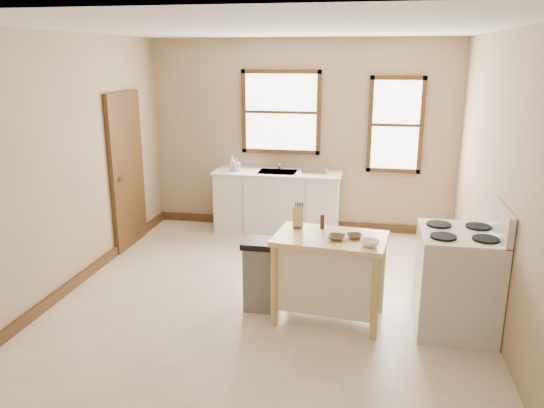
{
  "coord_description": "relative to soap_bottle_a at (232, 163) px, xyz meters",
  "views": [
    {
      "loc": [
        1.01,
        -5.24,
        2.55
      ],
      "look_at": [
        -0.04,
        0.4,
        0.94
      ],
      "focal_mm": 35.0,
      "sensor_mm": 36.0,
      "label": 1
    }
  ],
  "objects": [
    {
      "name": "kitchen_island",
      "position": [
        1.64,
        -2.54,
        -0.59
      ],
      "size": [
        1.13,
        0.79,
        0.87
      ],
      "primitive_type": null,
      "rotation": [
        0.0,
        0.0,
        -0.11
      ],
      "color": "#F2D68E",
      "rests_on": "ground"
    },
    {
      "name": "baseboard_back",
      "position": [
        0.97,
        0.31,
        -0.97
      ],
      "size": [
        4.5,
        0.04,
        0.12
      ],
      "primitive_type": "cube",
      "color": "#402411",
      "rests_on": "ground"
    },
    {
      "name": "soap_bottle_a",
      "position": [
        0.0,
        0.0,
        0.0
      ],
      "size": [
        0.11,
        0.11,
        0.22
      ],
      "primitive_type": "imported",
      "rotation": [
        0.0,
        0.0,
        0.39
      ],
      "color": "#B2B2B2",
      "rests_on": "sink_counter"
    },
    {
      "name": "window_side",
      "position": [
        2.32,
        0.32,
        0.57
      ],
      "size": [
        0.77,
        0.06,
        1.37
      ],
      "primitive_type": null,
      "color": "#402411",
      "rests_on": "wall_back"
    },
    {
      "name": "floor",
      "position": [
        0.97,
        -2.16,
        -1.03
      ],
      "size": [
        5.0,
        5.0,
        0.0
      ],
      "primitive_type": "plane",
      "color": "beige",
      "rests_on": "ground"
    },
    {
      "name": "trash_bin",
      "position": [
        0.94,
        -2.45,
        -0.66
      ],
      "size": [
        0.39,
        0.33,
        0.74
      ],
      "primitive_type": null,
      "rotation": [
        0.0,
        0.0,
        0.01
      ],
      "color": "slate",
      "rests_on": "ground"
    },
    {
      "name": "bowl_b",
      "position": [
        1.88,
        -2.56,
        -0.14
      ],
      "size": [
        0.2,
        0.2,
        0.04
      ],
      "primitive_type": "imported",
      "rotation": [
        0.0,
        0.0,
        0.3
      ],
      "color": "brown",
      "rests_on": "kitchen_island"
    },
    {
      "name": "gas_stove",
      "position": [
        2.85,
        -2.52,
        -0.41
      ],
      "size": [
        0.78,
        0.8,
        1.25
      ],
      "primitive_type": null,
      "color": "silver",
      "rests_on": "ground"
    },
    {
      "name": "dish_rack",
      "position": [
        1.21,
        0.05,
        -0.06
      ],
      "size": [
        0.44,
        0.38,
        0.09
      ],
      "primitive_type": null,
      "rotation": [
        0.0,
        0.0,
        -0.33
      ],
      "color": "silver",
      "rests_on": "sink_counter"
    },
    {
      "name": "window_main",
      "position": [
        0.67,
        0.32,
        0.72
      ],
      "size": [
        1.17,
        0.06,
        1.22
      ],
      "primitive_type": null,
      "color": "#402411",
      "rests_on": "wall_back"
    },
    {
      "name": "wall_left",
      "position": [
        -1.28,
        -2.16,
        0.37
      ],
      "size": [
        0.04,
        5.0,
        2.8
      ],
      "primitive_type": "cube",
      "color": "tan",
      "rests_on": "ground"
    },
    {
      "name": "ceiling",
      "position": [
        0.97,
        -2.16,
        1.77
      ],
      "size": [
        5.0,
        5.0,
        0.0
      ],
      "primitive_type": "plane",
      "rotation": [
        3.14,
        0.0,
        0.0
      ],
      "color": "white",
      "rests_on": "ground"
    },
    {
      "name": "bowl_c",
      "position": [
        2.02,
        -2.74,
        -0.13
      ],
      "size": [
        0.23,
        0.23,
        0.05
      ],
      "primitive_type": "imported",
      "rotation": [
        0.0,
        0.0,
        -0.4
      ],
      "color": "white",
      "rests_on": "kitchen_island"
    },
    {
      "name": "baseboard_left",
      "position": [
        -1.25,
        -2.16,
        -0.97
      ],
      "size": [
        0.04,
        5.0,
        0.12
      ],
      "primitive_type": "cube",
      "color": "#402411",
      "rests_on": "ground"
    },
    {
      "name": "wall_right",
      "position": [
        3.22,
        -2.16,
        0.37
      ],
      "size": [
        0.04,
        5.0,
        2.8
      ],
      "primitive_type": "cube",
      "color": "tan",
      "rests_on": "ground"
    },
    {
      "name": "door_left",
      "position": [
        -1.24,
        -0.86,
        0.02
      ],
      "size": [
        0.06,
        0.9,
        2.1
      ],
      "primitive_type": "cube",
      "color": "#402411",
      "rests_on": "ground"
    },
    {
      "name": "wall_back",
      "position": [
        0.97,
        0.34,
        0.37
      ],
      "size": [
        4.5,
        0.04,
        2.8
      ],
      "primitive_type": "cube",
      "color": "tan",
      "rests_on": "ground"
    },
    {
      "name": "pepper_grinder",
      "position": [
        1.54,
        -2.33,
        -0.08
      ],
      "size": [
        0.05,
        0.05,
        0.15
      ],
      "primitive_type": "cylinder",
      "rotation": [
        0.0,
        0.0,
        0.26
      ],
      "color": "#3D2410",
      "rests_on": "kitchen_island"
    },
    {
      "name": "sink_counter",
      "position": [
        0.67,
        0.04,
        -0.57
      ],
      "size": [
        1.86,
        0.62,
        0.92
      ],
      "primitive_type": null,
      "color": "silver",
      "rests_on": "ground"
    },
    {
      "name": "soap_bottle_b",
      "position": [
        0.08,
        -0.02,
        -0.02
      ],
      "size": [
        0.09,
        0.09,
        0.18
      ],
      "primitive_type": "imported",
      "rotation": [
        0.0,
        0.0,
        0.13
      ],
      "color": "#B2B2B2",
      "rests_on": "sink_counter"
    },
    {
      "name": "faucet",
      "position": [
        0.67,
        0.22,
        0.0
      ],
      "size": [
        0.03,
        0.03,
        0.22
      ],
      "primitive_type": "cylinder",
      "color": "silver",
      "rests_on": "sink_counter"
    },
    {
      "name": "knife_block",
      "position": [
        1.29,
        -2.32,
        -0.06
      ],
      "size": [
        0.12,
        0.12,
        0.2
      ],
      "primitive_type": null,
      "rotation": [
        0.0,
        0.0,
        0.23
      ],
      "color": "tan",
      "rests_on": "kitchen_island"
    },
    {
      "name": "bowl_a",
      "position": [
        1.71,
        -2.63,
        -0.14
      ],
      "size": [
        0.2,
        0.2,
        0.04
      ],
      "primitive_type": "imported",
      "rotation": [
        0.0,
        0.0,
        -0.2
      ],
      "color": "brown",
      "rests_on": "kitchen_island"
    }
  ]
}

